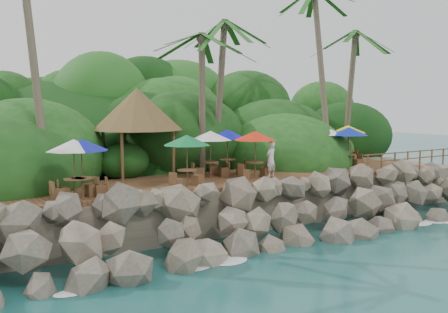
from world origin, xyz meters
TOP-DOWN VIEW (x-y plane):
  - ground at (0.00, 0.00)m, footprint 140.00×140.00m
  - land_base at (0.00, 16.00)m, footprint 32.00×25.20m
  - jungle_hill at (0.00, 23.50)m, footprint 44.80×28.00m
  - seawall at (0.00, 2.00)m, footprint 29.00×4.00m
  - terrace at (0.00, 6.00)m, footprint 26.00×5.00m
  - jungle_foliage at (0.00, 15.00)m, footprint 44.00×16.00m
  - foam_line at (0.00, 0.30)m, footprint 25.20×0.80m
  - palapa at (-3.35, 9.24)m, footprint 4.74×4.74m
  - dining_clusters at (-0.31, 5.91)m, footprint 23.90×5.41m
  - railing at (11.73, 3.65)m, footprint 8.30×0.10m
  - waiter at (2.27, 5.07)m, footprint 0.78×0.63m

SIDE VIEW (x-z plane):
  - ground at x=0.00m, z-range 0.00..0.00m
  - jungle_hill at x=0.00m, z-range -7.70..7.70m
  - jungle_foliage at x=0.00m, z-range -6.00..6.00m
  - foam_line at x=0.00m, z-range 0.00..0.06m
  - land_base at x=0.00m, z-range 0.00..2.10m
  - seawall at x=0.00m, z-range 0.00..2.30m
  - terrace at x=0.00m, z-range 2.10..2.30m
  - railing at x=11.73m, z-range 2.41..3.41m
  - waiter at x=2.27m, z-range 2.30..4.14m
  - dining_clusters at x=-0.31m, z-range 3.09..5.49m
  - palapa at x=-3.35m, z-range 3.49..8.09m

